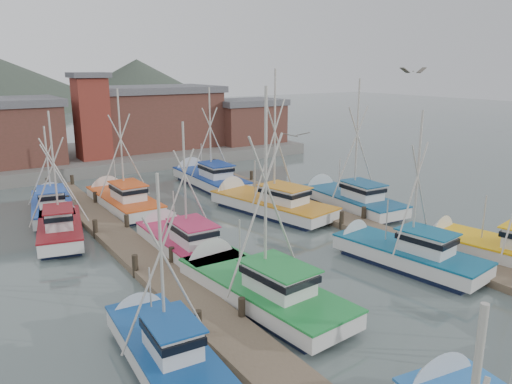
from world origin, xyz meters
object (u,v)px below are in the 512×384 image
lookout_tower (92,115)px  boat_12 (121,200)px  boat_4 (254,286)px  boat_8 (182,242)px

lookout_tower → boat_12: (-2.46, -15.37, -4.87)m
boat_4 → boat_12: (-0.12, 18.03, -0.00)m
lookout_tower → boat_12: bearing=-99.1°
lookout_tower → boat_4: size_ratio=0.81×
lookout_tower → boat_4: lookout_tower is taller
boat_4 → boat_12: boat_4 is taller
lookout_tower → boat_12: 16.31m
boat_8 → boat_12: size_ratio=0.93×
boat_4 → boat_8: (-0.25, 7.16, -0.01)m
lookout_tower → boat_8: 26.82m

